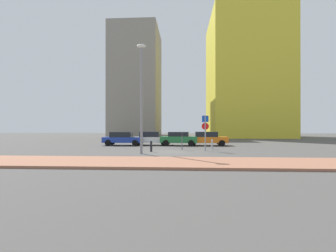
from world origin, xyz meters
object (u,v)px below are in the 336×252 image
object	(u,v)px
street_lamp	(141,90)
parked_car_orange	(206,138)
parking_sign_post	(205,128)
traffic_bollard_near	(212,144)
traffic_bollard_mid	(151,146)
parked_car_white	(151,138)
parking_meter	(182,139)
parked_car_blue	(123,138)
parked_car_green	(179,138)

from	to	relation	value
street_lamp	parked_car_orange	bearing A→B (deg)	57.04
parking_sign_post	traffic_bollard_near	world-z (taller)	parking_sign_post
traffic_bollard_mid	traffic_bollard_near	bearing A→B (deg)	25.13
parked_car_orange	street_lamp	world-z (taller)	street_lamp
parked_car_white	parking_meter	distance (m)	6.56
traffic_bollard_near	traffic_bollard_mid	world-z (taller)	traffic_bollard_near
parked_car_blue	street_lamp	xyz separation A→B (m)	(3.48, -8.47, 4.01)
parked_car_orange	parking_sign_post	bearing A→B (deg)	-96.18
parking_sign_post	parked_car_orange	bearing A→B (deg)	83.82
parked_car_orange	traffic_bollard_mid	world-z (taller)	parked_car_orange
parking_sign_post	parked_car_green	bearing A→B (deg)	112.01
parked_car_blue	traffic_bollard_near	size ratio (longest dim) A/B	4.75
parked_car_blue	parked_car_green	world-z (taller)	parked_car_green
parked_car_white	parking_sign_post	world-z (taller)	parking_sign_post
parked_car_orange	traffic_bollard_mid	xyz separation A→B (m)	(-5.15, -7.10, -0.35)
parked_car_white	parking_sign_post	xyz separation A→B (m)	(5.43, -6.31, 1.12)
parked_car_orange	street_lamp	distance (m)	11.19
parked_car_blue	traffic_bollard_near	xyz separation A→B (m)	(9.24, -4.36, -0.32)
parked_car_blue	parked_car_orange	size ratio (longest dim) A/B	0.96
parked_car_white	parked_car_orange	xyz separation A→B (m)	(6.08, -0.27, 0.01)
street_lamp	traffic_bollard_mid	distance (m)	4.69
parked_car_blue	parking_sign_post	bearing A→B (deg)	-34.03
parked_car_orange	street_lamp	bearing A→B (deg)	-122.96
parked_car_blue	traffic_bollard_mid	xyz separation A→B (m)	(4.02, -6.81, -0.34)
parking_sign_post	street_lamp	bearing A→B (deg)	-151.52
parking_meter	parked_car_blue	bearing A→B (deg)	142.44
parked_car_white	traffic_bollard_mid	bearing A→B (deg)	-82.78
street_lamp	traffic_bollard_near	size ratio (longest dim) A/B	9.07
parked_car_white	parked_car_green	world-z (taller)	parked_car_white
traffic_bollard_near	traffic_bollard_mid	bearing A→B (deg)	-154.87
parked_car_orange	parking_sign_post	world-z (taller)	parking_sign_post
parking_sign_post	traffic_bollard_mid	distance (m)	4.85
parked_car_blue	traffic_bollard_mid	size ratio (longest dim) A/B	5.00
parked_car_blue	street_lamp	bearing A→B (deg)	-67.67
parked_car_green	street_lamp	xyz separation A→B (m)	(-2.68, -8.54, 4.00)
parking_meter	parked_car_green	bearing A→B (deg)	94.16
parked_car_white	street_lamp	size ratio (longest dim) A/B	0.52
parked_car_white	traffic_bollard_near	xyz separation A→B (m)	(6.16, -4.92, -0.32)
parked_car_green	parking_sign_post	bearing A→B (deg)	-67.99
parked_car_blue	street_lamp	world-z (taller)	street_lamp
traffic_bollard_near	parked_car_green	bearing A→B (deg)	124.83
parked_car_orange	parking_meter	xyz separation A→B (m)	(-2.63, -5.31, 0.19)
parking_meter	traffic_bollard_mid	world-z (taller)	parking_meter
parked_car_orange	traffic_bollard_near	world-z (taller)	parked_car_orange
parking_meter	traffic_bollard_near	world-z (taller)	parking_meter
parked_car_green	parked_car_orange	world-z (taller)	parked_car_orange
parked_car_green	street_lamp	bearing A→B (deg)	-107.41
parking_sign_post	street_lamp	world-z (taller)	street_lamp
parked_car_green	parking_sign_post	distance (m)	6.37
parked_car_orange	parking_sign_post	size ratio (longest dim) A/B	1.50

